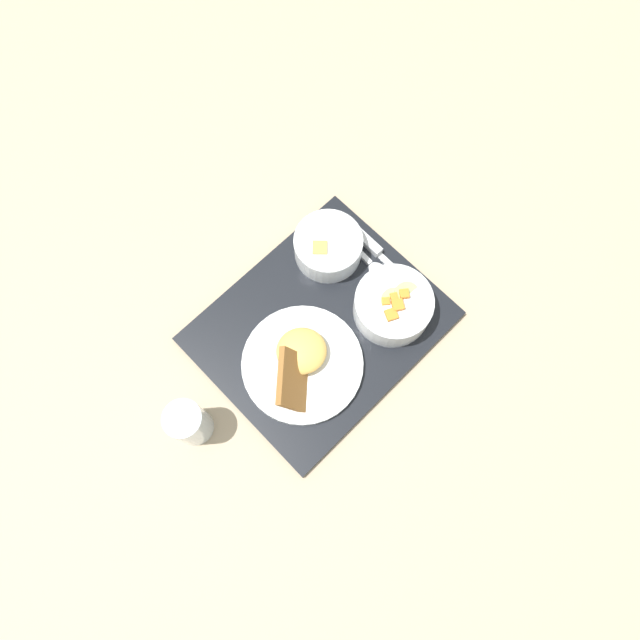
{
  "coord_description": "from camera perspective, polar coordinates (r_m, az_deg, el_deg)",
  "views": [
    {
      "loc": [
        0.21,
        0.21,
        0.95
      ],
      "look_at": [
        0.0,
        0.0,
        0.04
      ],
      "focal_mm": 32.0,
      "sensor_mm": 36.0,
      "label": 1
    }
  ],
  "objects": [
    {
      "name": "bowl_soup",
      "position": [
        1.01,
        0.81,
        7.47
      ],
      "size": [
        0.12,
        0.12,
        0.05
      ],
      "color": "silver",
      "rests_on": "serving_tray"
    },
    {
      "name": "glass_water",
      "position": [
        0.94,
        -12.88,
        -10.05
      ],
      "size": [
        0.06,
        0.06,
        0.1
      ],
      "color": "silver",
      "rests_on": "ground_plane"
    },
    {
      "name": "bowl_salad",
      "position": [
        0.97,
        7.3,
        1.51
      ],
      "size": [
        0.13,
        0.13,
        0.06
      ],
      "color": "silver",
      "rests_on": "serving_tray"
    },
    {
      "name": "serving_tray",
      "position": [
        0.99,
        0.0,
        -0.65
      ],
      "size": [
        0.4,
        0.33,
        0.01
      ],
      "color": "black",
      "rests_on": "ground_plane"
    },
    {
      "name": "knife",
      "position": [
        1.04,
        5.36,
        7.19
      ],
      "size": [
        0.02,
        0.19,
        0.02
      ],
      "rotation": [
        0.0,
        0.0,
        1.53
      ],
      "color": "silver",
      "rests_on": "serving_tray"
    },
    {
      "name": "plate_main",
      "position": [
        0.95,
        -1.86,
        -4.27
      ],
      "size": [
        0.2,
        0.2,
        0.09
      ],
      "color": "silver",
      "rests_on": "serving_tray"
    },
    {
      "name": "spoon",
      "position": [
        1.02,
        5.26,
        5.46
      ],
      "size": [
        0.04,
        0.14,
        0.01
      ],
      "rotation": [
        0.0,
        0.0,
        1.5
      ],
      "color": "silver",
      "rests_on": "serving_tray"
    },
    {
      "name": "ground_plane",
      "position": [
        1.0,
        0.0,
        -0.76
      ],
      "size": [
        4.0,
        4.0,
        0.0
      ],
      "primitive_type": "plane",
      "color": "tan"
    }
  ]
}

